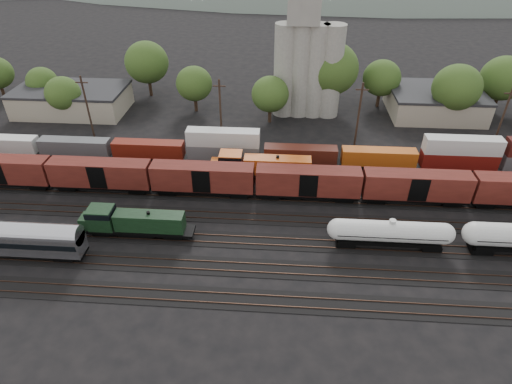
# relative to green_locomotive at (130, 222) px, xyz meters

# --- Properties ---
(ground) EXTENTS (600.00, 600.00, 0.00)m
(ground) POSITION_rel_green_locomotive_xyz_m (20.23, 5.00, -2.29)
(ground) COLOR black
(tracks) EXTENTS (180.00, 33.20, 0.20)m
(tracks) POSITION_rel_green_locomotive_xyz_m (20.23, 5.00, -2.24)
(tracks) COLOR black
(tracks) RESTS_ON ground
(green_locomotive) EXTENTS (15.01, 2.65, 3.97)m
(green_locomotive) POSITION_rel_green_locomotive_xyz_m (0.00, 0.00, 0.00)
(green_locomotive) COLOR black
(green_locomotive) RESTS_ON ground
(tank_car_a) EXTENTS (15.75, 2.82, 4.13)m
(tank_car_a) POSITION_rel_green_locomotive_xyz_m (33.26, -0.00, 0.18)
(tank_car_a) COLOR silver
(tank_car_a) RESTS_ON ground
(orange_locomotive) EXTENTS (17.31, 2.89, 4.33)m
(orange_locomotive) POSITION_rel_green_locomotive_xyz_m (15.74, 15.00, 0.18)
(orange_locomotive) COLOR black
(orange_locomotive) RESTS_ON ground
(boxcar_string) EXTENTS (169.00, 2.90, 4.20)m
(boxcar_string) POSITION_rel_green_locomotive_xyz_m (23.26, 10.00, 0.83)
(boxcar_string) COLOR black
(boxcar_string) RESTS_ON ground
(container_wall) EXTENTS (160.67, 2.60, 5.80)m
(container_wall) POSITION_rel_green_locomotive_xyz_m (9.40, 20.00, 0.10)
(container_wall) COLOR black
(container_wall) RESTS_ON ground
(grain_silo) EXTENTS (13.40, 5.00, 29.00)m
(grain_silo) POSITION_rel_green_locomotive_xyz_m (23.52, 41.00, 8.97)
(grain_silo) COLOR gray
(grain_silo) RESTS_ON ground
(industrial_sheds) EXTENTS (119.38, 17.26, 5.10)m
(industrial_sheds) POSITION_rel_green_locomotive_xyz_m (26.86, 40.25, 0.27)
(industrial_sheds) COLOR #9E937F
(industrial_sheds) RESTS_ON ground
(tree_band) EXTENTS (162.05, 22.00, 14.03)m
(tree_band) POSITION_rel_green_locomotive_xyz_m (32.73, 41.42, 4.92)
(tree_band) COLOR black
(tree_band) RESTS_ON ground
(utility_poles) EXTENTS (122.20, 0.36, 12.00)m
(utility_poles) POSITION_rel_green_locomotive_xyz_m (20.23, 27.00, 3.92)
(utility_poles) COLOR black
(utility_poles) RESTS_ON ground
(distant_hills) EXTENTS (860.00, 286.00, 130.00)m
(distant_hills) POSITION_rel_green_locomotive_xyz_m (44.15, 265.00, -22.85)
(distant_hills) COLOR #59665B
(distant_hills) RESTS_ON ground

